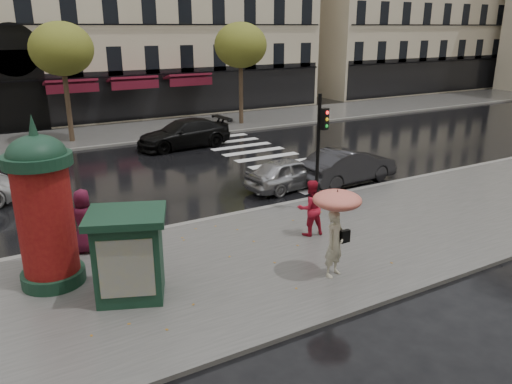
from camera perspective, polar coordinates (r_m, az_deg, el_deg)
ground at (r=14.85m, az=0.60°, el=-6.95°), size 160.00×160.00×0.00m
near_sidewalk at (r=14.44m, az=1.62°, el=-7.47°), size 90.00×7.00×0.12m
far_sidewalk at (r=31.94m, az=-17.03°, el=6.24°), size 90.00×6.00×0.12m
near_kerb at (r=17.26m, az=-4.45°, el=-3.01°), size 90.00×0.25×0.14m
far_kerb at (r=29.08m, az=-15.64°, el=5.24°), size 90.00×0.25×0.14m
zebra_crossing at (r=25.54m, az=1.31°, el=4.01°), size 3.60×11.75×0.01m
tree_far_left at (r=29.97m, az=-21.34°, el=14.94°), size 3.40×3.40×6.64m
tree_far_right at (r=33.55m, az=-1.78°, el=16.38°), size 3.40×3.40×6.64m
woman_umbrella at (r=12.86m, az=9.15°, el=-3.08°), size 1.25×1.25×2.40m
woman_red at (r=15.56m, az=6.24°, el=-1.81°), size 0.95×0.79×1.78m
man_burgundy at (r=15.12m, az=-19.05°, el=-3.16°), size 1.00×0.74×1.89m
morris_column at (r=13.22m, az=-23.08°, el=-1.49°), size 1.61×1.61×4.33m
traffic_light at (r=17.29m, az=7.33°, el=5.73°), size 0.30×0.40×4.11m
newsstand at (r=12.27m, az=-14.31°, el=-6.89°), size 2.24×2.08×2.17m
car_silver at (r=20.44m, az=3.86°, el=2.17°), size 4.00×1.95×1.31m
car_darkgrey at (r=21.53m, az=10.45°, el=2.97°), size 4.60×1.95×1.48m
car_black at (r=27.82m, az=-8.24°, el=6.62°), size 5.37×2.50×1.52m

